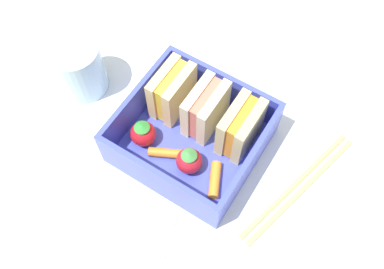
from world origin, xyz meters
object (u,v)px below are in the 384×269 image
Objects in this scene: strawberry_far_left at (143,133)px; carrot_stick_left at (168,153)px; sandwich_left at (172,91)px; sandwich_center at (240,128)px; carrot_stick_far_left at (215,180)px; drinking_glass at (80,66)px; folded_napkin at (118,257)px; chopstick_pair at (299,187)px; sandwich_center_left at (206,109)px; strawberry_left at (189,161)px.

strawberry_far_left is 0.82× the size of carrot_stick_left.
sandwich_center is at bearing 0.00° from sandwich_left.
drinking_glass reaches higher than carrot_stick_far_left.
folded_napkin is (5.10, -18.64, -4.13)cm from sandwich_left.
sandwich_left reaches higher than carrot_stick_far_left.
sandwich_center_left is at bearing 175.34° from chopstick_pair.
carrot_stick_far_left is at bearing -86.41° from sandwich_center.
drinking_glass reaches higher than strawberry_left.
sandwich_left is 18.50cm from chopstick_pair.
strawberry_left reaches higher than chopstick_pair.
strawberry_far_left is at bearing -15.59° from drinking_glass.
carrot_stick_left is at bearing -177.51° from strawberry_left.
carrot_stick_far_left is at bearing -50.40° from sandwich_center_left.
carrot_stick_left reaches higher than chopstick_pair.
chopstick_pair is (13.42, -1.09, -3.98)cm from sandwich_center_left.
strawberry_far_left is 19.07cm from chopstick_pair.
carrot_stick_far_left reaches higher than carrot_stick_left.
strawberry_far_left is at bearing -165.27° from chopstick_pair.
sandwich_center_left reaches higher than carrot_stick_left.
strawberry_left reaches higher than carrot_stick_far_left.
chopstick_pair is at bearing -3.47° from sandwich_left.
sandwich_center reaches higher than drinking_glass.
sandwich_center_left reaches higher than strawberry_far_left.
strawberry_left is at bearing -10.52° from drinking_glass.
sandwich_center_left is 1.72× the size of strawberry_far_left.
sandwich_left is 6.09cm from strawberry_far_left.
chopstick_pair reaches higher than folded_napkin.
sandwich_left is 1.73× the size of strawberry_left.
sandwich_center is 1.73× the size of strawberry_left.
sandwich_center is 19.54cm from folded_napkin.
carrot_stick_far_left reaches higher than folded_napkin.
strawberry_left is (6.15, -5.98, -1.50)cm from sandwich_left.
strawberry_left is at bearing -0.72° from strawberry_far_left.
sandwich_center is 21.52cm from drinking_glass.
carrot_stick_far_left is (0.38, -6.04, -2.53)cm from sandwich_center.
drinking_glass is at bearing -171.20° from sandwich_center_left.
folded_napkin is at bearing -43.00° from drinking_glass.
sandwich_center is (4.62, 0.00, 0.00)cm from sandwich_center_left.
folded_napkin is at bearing -88.52° from sandwich_center_left.
strawberry_left is 0.87× the size of carrot_stick_far_left.
drinking_glass is (-21.73, 3.45, 1.82)cm from carrot_stick_far_left.
carrot_stick_far_left is 13.48cm from folded_napkin.
folded_napkin is at bearing -81.60° from carrot_stick_left.
sandwich_center_left is at bearing 50.46° from strawberry_far_left.
sandwich_center_left is 7.80cm from strawberry_far_left.
sandwich_center is 6.90cm from strawberry_left.
carrot_stick_left reaches higher than folded_napkin.
strawberry_left is (1.53, -5.98, -1.50)cm from sandwich_center_left.
carrot_stick_far_left is (3.47, -0.06, -1.04)cm from strawberry_left.
folded_napkin is (-4.14, -18.64, -4.13)cm from sandwich_center.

